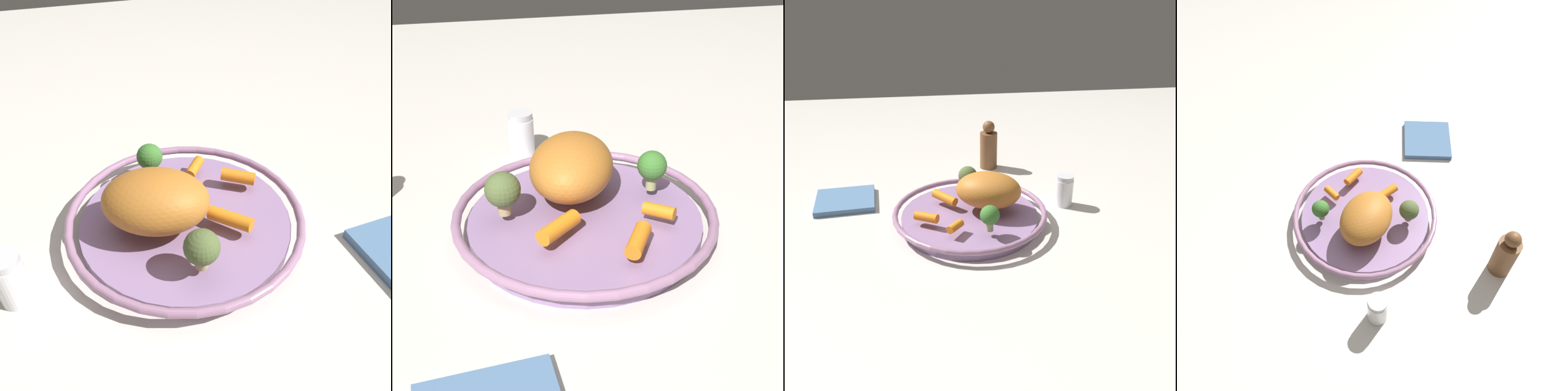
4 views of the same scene
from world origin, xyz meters
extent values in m
plane|color=beige|center=(0.00, 0.00, 0.00)|extent=(2.38, 2.38, 0.00)
cylinder|color=#8E709E|center=(0.00, 0.00, 0.01)|extent=(0.30, 0.30, 0.02)
torus|color=gray|center=(0.00, 0.00, 0.03)|extent=(0.34, 0.34, 0.01)
ellipsoid|color=#B66B26|center=(0.04, 0.01, 0.08)|extent=(0.17, 0.15, 0.08)
cylinder|color=orange|center=(-0.10, -0.04, 0.05)|extent=(0.06, 0.04, 0.02)
cylinder|color=orange|center=(-0.04, -0.09, 0.04)|extent=(0.04, 0.04, 0.02)
cylinder|color=orange|center=(-0.05, 0.04, 0.05)|extent=(0.06, 0.06, 0.02)
cylinder|color=tan|center=(0.01, 0.10, 0.04)|extent=(0.02, 0.02, 0.02)
sphere|color=#4D5F31|center=(0.01, 0.10, 0.07)|extent=(0.05, 0.05, 0.05)
cylinder|color=#9BA666|center=(0.03, -0.10, 0.05)|extent=(0.01, 0.01, 0.02)
sphere|color=#37712B|center=(0.03, -0.10, 0.07)|extent=(0.04, 0.04, 0.04)
cylinder|color=white|center=(0.24, 0.06, 0.03)|extent=(0.04, 0.04, 0.07)
cylinder|color=silver|center=(0.24, 0.06, 0.07)|extent=(0.04, 0.04, 0.01)
cylinder|color=brown|center=(0.09, 0.31, 0.05)|extent=(0.05, 0.05, 0.10)
sphere|color=brown|center=(0.09, 0.31, 0.12)|extent=(0.03, 0.03, 0.03)
cube|color=#4C7099|center=(-0.29, 0.14, 0.01)|extent=(0.15, 0.14, 0.01)
camera|label=1|loc=(0.11, 0.42, 0.44)|focal=37.89mm
camera|label=2|loc=(-0.59, 0.12, 0.42)|focal=50.91mm
camera|label=3|loc=(-0.10, -0.87, 0.51)|focal=40.88mm
camera|label=4|loc=(0.55, 0.08, 0.81)|focal=36.86mm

